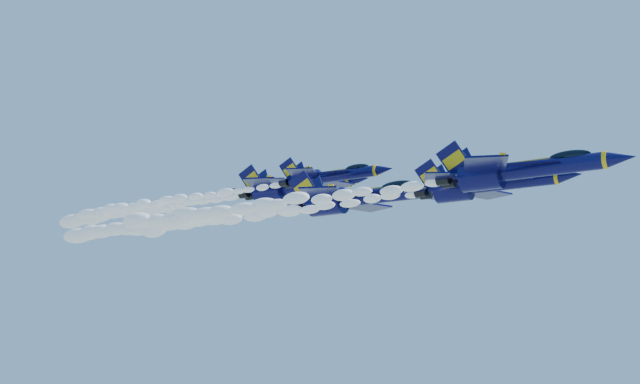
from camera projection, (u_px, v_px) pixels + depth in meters
The scene contains 10 objects.
jet_lead at pixel (519, 170), 65.53m from camera, with size 16.10×13.20×5.98m.
smoke_trail_jet_lead at pixel (266, 205), 78.46m from camera, with size 37.02×1.79×1.61m, color white.
jet_second at pixel (485, 184), 71.37m from camera, with size 15.05×12.35×5.59m.
smoke_trail_jet_second at pixel (258, 215), 84.07m from camera, with size 37.02×1.68×1.51m, color white.
jet_third at pixel (357, 197), 86.60m from camera, with size 19.04×15.62×7.08m.
smoke_trail_jet_third at pixel (171, 223), 100.17m from camera, with size 37.02×2.12×1.91m, color white.
jet_fourth at pixel (328, 177), 97.82m from camera, with size 15.46×12.68×5.74m.
smoke_trail_jet_fourth at pixel (173, 201), 110.61m from camera, with size 37.02×1.72×1.55m, color white.
jet_fifth at pixel (295, 187), 108.98m from camera, with size 20.10×16.49×7.47m.
smoke_trail_jet_fifth at pixel (147, 209), 122.78m from camera, with size 37.02×2.24×2.02m, color white.
Camera 1 is at (36.20, -72.21, 135.27)m, focal length 45.00 mm.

